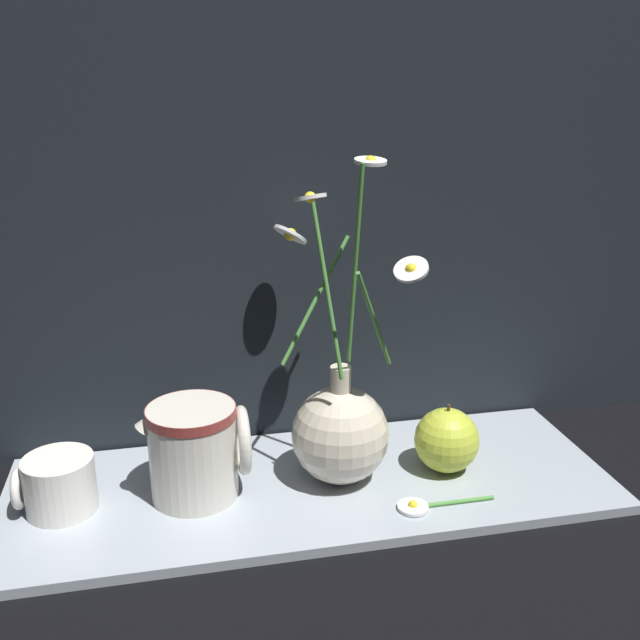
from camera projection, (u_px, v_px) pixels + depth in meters
ground_plane at (311, 489)px, 0.89m from camera, size 6.00×6.00×0.00m
shelf at (311, 485)px, 0.88m from camera, size 0.74×0.27×0.01m
backdrop_wall at (285, 21)px, 0.85m from camera, size 1.24×0.02×1.10m
vase_with_flowers at (341, 430)px, 0.86m from camera, size 0.16×0.20×0.39m
yellow_mug at (58, 486)px, 0.81m from camera, size 0.09×0.08×0.07m
ceramic_pitcher at (196, 447)px, 0.83m from camera, size 0.13×0.10×0.12m
orange_fruit at (447, 440)px, 0.90m from camera, size 0.08×0.08×0.09m
loose_daisy at (424, 505)px, 0.82m from camera, size 0.12×0.04×0.01m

